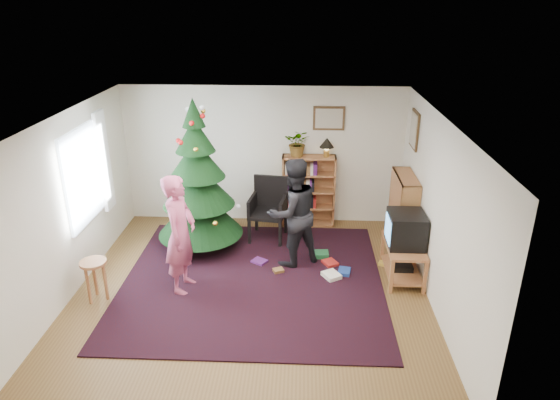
{
  "coord_description": "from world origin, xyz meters",
  "views": [
    {
      "loc": [
        0.7,
        -6.08,
        3.95
      ],
      "look_at": [
        0.38,
        0.79,
        1.1
      ],
      "focal_mm": 32.0,
      "sensor_mm": 36.0,
      "label": 1
    }
  ],
  "objects_px": {
    "bookshelf_back": "(308,190)",
    "tv_stand": "(403,258)",
    "bookshelf_right": "(403,213)",
    "armchair": "(268,205)",
    "person_standing": "(180,234)",
    "stool": "(94,270)",
    "christmas_tree": "(198,189)",
    "table_lamp": "(327,144)",
    "potted_plant": "(298,143)",
    "person_by_chair": "(293,213)",
    "picture_back": "(329,118)",
    "crt_tv": "(406,229)",
    "picture_right": "(415,130)"
  },
  "relations": [
    {
      "from": "stool",
      "to": "person_standing",
      "type": "xyz_separation_m",
      "value": [
        1.14,
        0.34,
        0.4
      ]
    },
    {
      "from": "christmas_tree",
      "to": "armchair",
      "type": "xyz_separation_m",
      "value": [
        1.09,
        0.48,
        -0.47
      ]
    },
    {
      "from": "table_lamp",
      "to": "picture_back",
      "type": "bearing_deg",
      "value": 78.72
    },
    {
      "from": "picture_back",
      "to": "person_standing",
      "type": "relative_size",
      "value": 0.32
    },
    {
      "from": "bookshelf_right",
      "to": "person_standing",
      "type": "xyz_separation_m",
      "value": [
        -3.31,
        -1.34,
        0.2
      ]
    },
    {
      "from": "bookshelf_back",
      "to": "person_by_chair",
      "type": "bearing_deg",
      "value": -99.52
    },
    {
      "from": "bookshelf_back",
      "to": "armchair",
      "type": "xyz_separation_m",
      "value": [
        -0.69,
        -0.56,
        -0.08
      ]
    },
    {
      "from": "crt_tv",
      "to": "bookshelf_back",
      "type": "bearing_deg",
      "value": 127.17
    },
    {
      "from": "armchair",
      "to": "stool",
      "type": "height_order",
      "value": "armchair"
    },
    {
      "from": "person_standing",
      "to": "person_by_chair",
      "type": "xyz_separation_m",
      "value": [
        1.54,
        0.82,
        -0.0
      ]
    },
    {
      "from": "picture_back",
      "to": "bookshelf_right",
      "type": "height_order",
      "value": "picture_back"
    },
    {
      "from": "bookshelf_right",
      "to": "armchair",
      "type": "relative_size",
      "value": 1.21
    },
    {
      "from": "bookshelf_back",
      "to": "crt_tv",
      "type": "bearing_deg",
      "value": -52.83
    },
    {
      "from": "potted_plant",
      "to": "table_lamp",
      "type": "bearing_deg",
      "value": -0.0
    },
    {
      "from": "picture_right",
      "to": "bookshelf_right",
      "type": "relative_size",
      "value": 0.46
    },
    {
      "from": "potted_plant",
      "to": "christmas_tree",
      "type": "bearing_deg",
      "value": -146.91
    },
    {
      "from": "christmas_tree",
      "to": "armchair",
      "type": "height_order",
      "value": "christmas_tree"
    },
    {
      "from": "bookshelf_right",
      "to": "table_lamp",
      "type": "bearing_deg",
      "value": 51.71
    },
    {
      "from": "bookshelf_right",
      "to": "stool",
      "type": "bearing_deg",
      "value": 110.6
    },
    {
      "from": "bookshelf_back",
      "to": "table_lamp",
      "type": "distance_m",
      "value": 0.92
    },
    {
      "from": "bookshelf_right",
      "to": "stool",
      "type": "xyz_separation_m",
      "value": [
        -4.45,
        -1.67,
        -0.2
      ]
    },
    {
      "from": "person_standing",
      "to": "picture_back",
      "type": "bearing_deg",
      "value": -33.86
    },
    {
      "from": "potted_plant",
      "to": "person_by_chair",
      "type": "bearing_deg",
      "value": -91.88
    },
    {
      "from": "christmas_tree",
      "to": "person_by_chair",
      "type": "bearing_deg",
      "value": -16.38
    },
    {
      "from": "christmas_tree",
      "to": "bookshelf_right",
      "type": "xyz_separation_m",
      "value": [
        3.3,
        0.07,
        -0.38
      ]
    },
    {
      "from": "picture_right",
      "to": "person_by_chair",
      "type": "xyz_separation_m",
      "value": [
        -1.9,
        -0.89,
        -1.09
      ]
    },
    {
      "from": "picture_back",
      "to": "bookshelf_right",
      "type": "bearing_deg",
      "value": -42.64
    },
    {
      "from": "armchair",
      "to": "picture_back",
      "type": "bearing_deg",
      "value": 42.31
    },
    {
      "from": "armchair",
      "to": "potted_plant",
      "type": "height_order",
      "value": "potted_plant"
    },
    {
      "from": "armchair",
      "to": "person_by_chair",
      "type": "xyz_separation_m",
      "value": [
        0.44,
        -0.93,
        0.28
      ]
    },
    {
      "from": "picture_back",
      "to": "picture_right",
      "type": "relative_size",
      "value": 0.92
    },
    {
      "from": "picture_right",
      "to": "stool",
      "type": "bearing_deg",
      "value": -155.98
    },
    {
      "from": "bookshelf_right",
      "to": "table_lamp",
      "type": "height_order",
      "value": "table_lamp"
    },
    {
      "from": "picture_right",
      "to": "tv_stand",
      "type": "bearing_deg",
      "value": -101.54
    },
    {
      "from": "potted_plant",
      "to": "bookshelf_back",
      "type": "bearing_deg",
      "value": 0.0
    },
    {
      "from": "christmas_tree",
      "to": "bookshelf_right",
      "type": "relative_size",
      "value": 1.94
    },
    {
      "from": "picture_back",
      "to": "bookshelf_back",
      "type": "xyz_separation_m",
      "value": [
        -0.33,
        -0.14,
        -1.29
      ]
    },
    {
      "from": "tv_stand",
      "to": "person_standing",
      "type": "relative_size",
      "value": 0.55
    },
    {
      "from": "bookshelf_right",
      "to": "bookshelf_back",
      "type": "bearing_deg",
      "value": 57.65
    },
    {
      "from": "picture_back",
      "to": "stool",
      "type": "bearing_deg",
      "value": -139.65
    },
    {
      "from": "picture_right",
      "to": "tv_stand",
      "type": "xyz_separation_m",
      "value": [
        -0.26,
        -1.25,
        -1.62
      ]
    },
    {
      "from": "person_by_chair",
      "to": "person_standing",
      "type": "bearing_deg",
      "value": -2.67
    },
    {
      "from": "bookshelf_back",
      "to": "tv_stand",
      "type": "relative_size",
      "value": 1.37
    },
    {
      "from": "crt_tv",
      "to": "christmas_tree",
      "type": "bearing_deg",
      "value": 165.74
    },
    {
      "from": "bookshelf_back",
      "to": "stool",
      "type": "height_order",
      "value": "bookshelf_back"
    },
    {
      "from": "bookshelf_back",
      "to": "tv_stand",
      "type": "xyz_separation_m",
      "value": [
        1.4,
        -1.84,
        -0.34
      ]
    },
    {
      "from": "stool",
      "to": "person_standing",
      "type": "relative_size",
      "value": 0.35
    },
    {
      "from": "tv_stand",
      "to": "crt_tv",
      "type": "relative_size",
      "value": 1.69
    },
    {
      "from": "stool",
      "to": "person_by_chair",
      "type": "bearing_deg",
      "value": 23.22
    },
    {
      "from": "bookshelf_right",
      "to": "potted_plant",
      "type": "bearing_deg",
      "value": 60.77
    }
  ]
}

